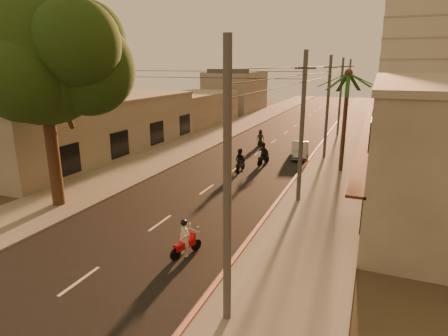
{
  "coord_description": "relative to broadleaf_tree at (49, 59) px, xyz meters",
  "views": [
    {
      "loc": [
        10.06,
        -13.88,
        8.16
      ],
      "look_at": [
        1.45,
        7.56,
        1.79
      ],
      "focal_mm": 30.0,
      "sensor_mm": 36.0,
      "label": 1
    }
  ],
  "objects": [
    {
      "name": "road",
      "position": [
        6.61,
        17.86,
        -8.47
      ],
      "size": [
        10.0,
        140.0,
        0.02
      ],
      "primitive_type": "cube",
      "color": "black",
      "rests_on": "ground"
    },
    {
      "name": "parked_car",
      "position": [
        10.68,
        17.47,
        -7.77
      ],
      "size": [
        3.08,
        4.81,
        1.4
      ],
      "primitive_type": "imported",
      "rotation": [
        0.0,
        0.0,
        0.19
      ],
      "color": "gray",
      "rests_on": "ground"
    },
    {
      "name": "broadleaf_tree",
      "position": [
        0.0,
        0.0,
        0.0
      ],
      "size": [
        9.6,
        8.7,
        12.1
      ],
      "color": "black",
      "rests_on": "ground"
    },
    {
      "name": "curb_stripe",
      "position": [
        11.71,
        12.86,
        -8.38
      ],
      "size": [
        0.2,
        60.0,
        0.2
      ],
      "primitive_type": "cube",
      "color": "red",
      "rests_on": "ground"
    },
    {
      "name": "left_building",
      "position": [
        -7.37,
        11.86,
        -5.88
      ],
      "size": [
        8.2,
        24.2,
        5.2
      ],
      "color": "gray",
      "rests_on": "ground"
    },
    {
      "name": "utility_poles",
      "position": [
        12.81,
        17.86,
        -1.94
      ],
      "size": [
        1.2,
        48.26,
        9.0
      ],
      "color": "#38383A",
      "rests_on": "ground"
    },
    {
      "name": "filler_right",
      "position": [
        20.61,
        42.86,
        -5.48
      ],
      "size": [
        8.0,
        14.0,
        6.0
      ],
      "primitive_type": "cube",
      "color": "gray",
      "rests_on": "ground"
    },
    {
      "name": "scooter_mid_b",
      "position": [
        8.31,
        13.67,
        -7.59
      ],
      "size": [
        1.26,
        1.98,
        1.97
      ],
      "rotation": [
        0.0,
        0.0,
        -0.19
      ],
      "color": "black",
      "rests_on": "ground"
    },
    {
      "name": "filler_left_far",
      "position": [
        -7.39,
        49.86,
        -4.98
      ],
      "size": [
        8.0,
        14.0,
        7.0
      ],
      "primitive_type": "cube",
      "color": "gray",
      "rests_on": "ground"
    },
    {
      "name": "sidewalk_right",
      "position": [
        14.11,
        17.86,
        -8.42
      ],
      "size": [
        5.0,
        140.0,
        0.12
      ],
      "primitive_type": "cube",
      "color": "slate",
      "rests_on": "ground"
    },
    {
      "name": "ground",
      "position": [
        6.61,
        -2.14,
        -8.48
      ],
      "size": [
        160.0,
        160.0,
        0.0
      ],
      "primitive_type": "plane",
      "color": "#383023",
      "rests_on": "ground"
    },
    {
      "name": "scooter_mid_a",
      "position": [
        7.23,
        10.93,
        -7.62
      ],
      "size": [
        0.89,
        1.93,
        1.9
      ],
      "rotation": [
        0.0,
        0.0,
        0.02
      ],
      "color": "black",
      "rests_on": "ground"
    },
    {
      "name": "scooter_red",
      "position": [
        9.5,
        -2.77,
        -7.7
      ],
      "size": [
        0.96,
        1.68,
        1.73
      ],
      "rotation": [
        0.0,
        0.0,
        -0.37
      ],
      "color": "black",
      "rests_on": "ground"
    },
    {
      "name": "sidewalk_left",
      "position": [
        -0.89,
        17.86,
        -8.42
      ],
      "size": [
        5.0,
        140.0,
        0.12
      ],
      "primitive_type": "cube",
      "color": "slate",
      "rests_on": "ground"
    },
    {
      "name": "distant_tower",
      "position": [
        22.61,
        53.86,
        5.52
      ],
      "size": [
        12.1,
        12.1,
        28.0
      ],
      "color": "#B7B5B2",
      "rests_on": "ground"
    },
    {
      "name": "filler_left_near",
      "position": [
        -7.39,
        31.86,
        -6.28
      ],
      "size": [
        8.0,
        14.0,
        4.4
      ],
      "primitive_type": "cube",
      "color": "gray",
      "rests_on": "ground"
    },
    {
      "name": "scooter_far_a",
      "position": [
        5.93,
        20.85,
        -7.68
      ],
      "size": [
        1.11,
        1.73,
        1.75
      ],
      "rotation": [
        0.0,
        0.0,
        0.3
      ],
      "color": "black",
      "rests_on": "ground"
    },
    {
      "name": "shophouse_row",
      "position": [
        20.57,
        15.86,
        -4.83
      ],
      "size": [
        8.8,
        34.2,
        7.3
      ],
      "color": "gray",
      "rests_on": "ground"
    },
    {
      "name": "palm_tree",
      "position": [
        14.61,
        13.86,
        -1.33
      ],
      "size": [
        5.0,
        5.0,
        8.2
      ],
      "color": "black",
      "rests_on": "ground"
    }
  ]
}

